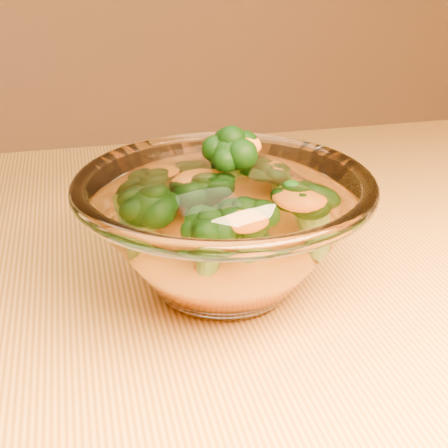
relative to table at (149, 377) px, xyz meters
name	(u,v)px	position (x,y,z in m)	size (l,w,h in m)	color
table	(149,377)	(0.00, 0.00, 0.00)	(1.20, 0.80, 0.75)	#C18639
glass_bowl	(224,230)	(0.07, -0.02, 0.16)	(0.24, 0.24, 0.11)	white
cheese_sauce	(224,254)	(0.07, -0.02, 0.13)	(0.14, 0.14, 0.04)	orange
broccoli_heap	(226,201)	(0.07, 0.00, 0.17)	(0.16, 0.14, 0.09)	black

